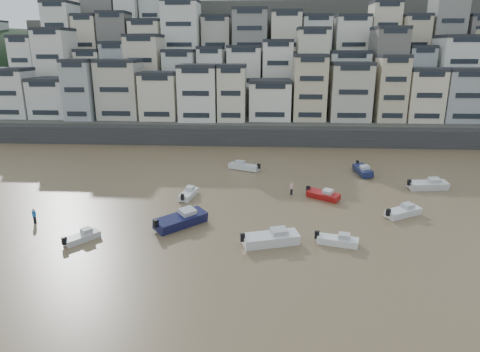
# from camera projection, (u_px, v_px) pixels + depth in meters

# --- Properties ---
(harbor_wall) EXTENTS (140.00, 3.00, 3.50)m
(harbor_wall) POSITION_uv_depth(u_px,v_px,m) (262.00, 137.00, 85.76)
(harbor_wall) COLOR #38383A
(harbor_wall) RESTS_ON ground
(hillside) EXTENTS (141.04, 66.00, 50.00)m
(hillside) POSITION_uv_depth(u_px,v_px,m) (282.00, 69.00, 120.28)
(hillside) COLOR #4C4C47
(hillside) RESTS_ON ground
(boat_a) EXTENTS (6.51, 3.80, 1.69)m
(boat_a) POSITION_uv_depth(u_px,v_px,m) (271.00, 237.00, 42.59)
(boat_a) COLOR silver
(boat_a) RESTS_ON ground
(boat_b) EXTENTS (4.62, 2.53, 1.20)m
(boat_b) POSITION_uv_depth(u_px,v_px,m) (338.00, 239.00, 42.68)
(boat_b) COLOR silver
(boat_b) RESTS_ON ground
(boat_c) EXTENTS (6.18, 6.36, 1.82)m
(boat_c) POSITION_uv_depth(u_px,v_px,m) (181.00, 219.00, 46.96)
(boat_c) COLOR #141640
(boat_c) RESTS_ON ground
(boat_d) EXTENTS (5.22, 4.08, 1.39)m
(boat_d) POSITION_uv_depth(u_px,v_px,m) (403.00, 211.00, 49.87)
(boat_d) COLOR silver
(boat_d) RESTS_ON ground
(boat_e) EXTENTS (4.79, 4.08, 1.31)m
(boat_e) POSITION_uv_depth(u_px,v_px,m) (323.00, 194.00, 55.52)
(boat_e) COLOR maroon
(boat_e) RESTS_ON ground
(boat_f) EXTENTS (2.27, 4.84, 1.27)m
(boat_f) POSITION_uv_depth(u_px,v_px,m) (188.00, 193.00, 56.12)
(boat_f) COLOR silver
(boat_f) RESTS_ON ground
(boat_g) EXTENTS (6.07, 2.75, 1.60)m
(boat_g) POSITION_uv_depth(u_px,v_px,m) (428.00, 184.00, 59.26)
(boat_g) COLOR silver
(boat_g) RESTS_ON ground
(boat_h) EXTENTS (5.74, 3.82, 1.49)m
(boat_h) POSITION_uv_depth(u_px,v_px,m) (244.00, 165.00, 68.76)
(boat_h) COLOR silver
(boat_h) RESTS_ON ground
(boat_i) EXTENTS (2.53, 6.02, 1.60)m
(boat_i) POSITION_uv_depth(u_px,v_px,m) (363.00, 169.00, 66.40)
(boat_i) COLOR #161E46
(boat_i) RESTS_ON ground
(boat_j) EXTENTS (3.46, 3.95, 1.09)m
(boat_j) POSITION_uv_depth(u_px,v_px,m) (82.00, 236.00, 43.50)
(boat_j) COLOR silver
(boat_j) RESTS_ON ground
(person_blue) EXTENTS (0.44, 0.44, 1.74)m
(person_blue) POSITION_uv_depth(u_px,v_px,m) (34.00, 216.00, 47.80)
(person_blue) COLOR blue
(person_blue) RESTS_ON ground
(person_pink) EXTENTS (0.44, 0.44, 1.74)m
(person_pink) POSITION_uv_depth(u_px,v_px,m) (292.00, 189.00, 57.09)
(person_pink) COLOR #D8989F
(person_pink) RESTS_ON ground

